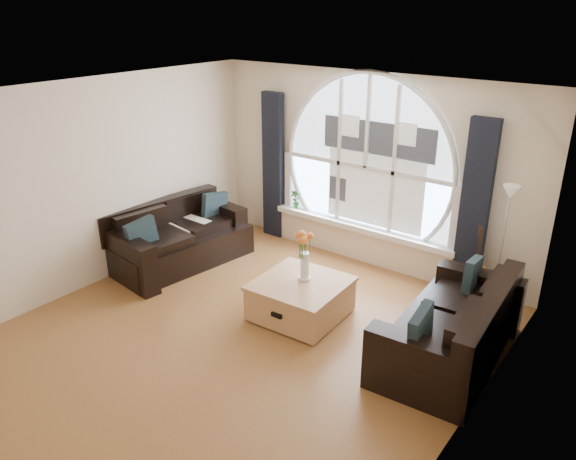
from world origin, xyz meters
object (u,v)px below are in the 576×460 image
object	(u,v)px
vase_flowers	(305,250)
potted_plant	(296,199)
floor_lamp	(502,249)
coffee_chest	(301,297)
guitar	(478,263)
sofa_right	(450,325)
sofa_left	(180,237)

from	to	relation	value
vase_flowers	potted_plant	distance (m)	2.24
floor_lamp	coffee_chest	bearing A→B (deg)	-137.95
floor_lamp	guitar	distance (m)	0.37
vase_flowers	guitar	size ratio (longest dim) A/B	0.66
guitar	potted_plant	bearing A→B (deg)	158.51
sofa_right	coffee_chest	world-z (taller)	sofa_right
vase_flowers	guitar	world-z (taller)	vase_flowers
potted_plant	guitar	bearing A→B (deg)	-3.33
sofa_right	potted_plant	bearing A→B (deg)	150.15
vase_flowers	coffee_chest	bearing A→B (deg)	-86.05
sofa_left	vase_flowers	size ratio (longest dim) A/B	2.83
floor_lamp	guitar	size ratio (longest dim) A/B	1.51
floor_lamp	sofa_right	bearing A→B (deg)	-92.02
sofa_left	coffee_chest	bearing A→B (deg)	3.84
coffee_chest	vase_flowers	xyz separation A→B (m)	(-0.01, 0.08, 0.60)
coffee_chest	guitar	xyz separation A→B (m)	(1.55, 1.64, 0.28)
sofa_right	coffee_chest	size ratio (longest dim) A/B	1.92
sofa_left	guitar	distance (m)	4.10
coffee_chest	floor_lamp	size ratio (longest dim) A/B	0.64
sofa_right	coffee_chest	bearing A→B (deg)	-175.25
sofa_right	sofa_left	bearing A→B (deg)	177.75
coffee_chest	sofa_left	bearing A→B (deg)	173.24
sofa_left	sofa_right	world-z (taller)	sofa_left
coffee_chest	potted_plant	size ratio (longest dim) A/B	3.44
coffee_chest	guitar	bearing A→B (deg)	43.68
sofa_right	floor_lamp	size ratio (longest dim) A/B	1.22
sofa_left	floor_lamp	distance (m)	4.35
sofa_left	potted_plant	world-z (taller)	potted_plant
floor_lamp	guitar	xyz separation A→B (m)	(-0.25, 0.02, -0.27)
sofa_right	vase_flowers	distance (m)	1.82
coffee_chest	guitar	world-z (taller)	guitar
sofa_left	guitar	bearing A→B (deg)	28.91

